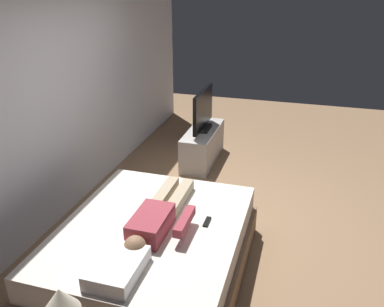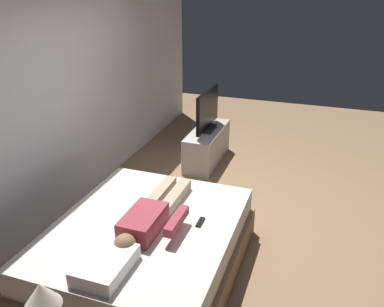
% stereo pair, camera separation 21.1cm
% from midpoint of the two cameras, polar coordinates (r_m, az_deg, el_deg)
% --- Properties ---
extents(ground_plane, '(10.00, 10.00, 0.00)m').
position_cam_midpoint_polar(ground_plane, '(4.56, 5.95, -10.20)').
color(ground_plane, '#8C6B4C').
extents(back_wall, '(6.40, 0.10, 2.80)m').
position_cam_midpoint_polar(back_wall, '(5.03, -13.92, 10.09)').
color(back_wall, silver).
rests_on(back_wall, ground).
extents(bed, '(1.96, 1.63, 0.54)m').
position_cam_midpoint_polar(bed, '(3.77, -4.93, -13.47)').
color(bed, brown).
rests_on(bed, ground).
extents(pillow, '(0.48, 0.34, 0.12)m').
position_cam_midpoint_polar(pillow, '(3.11, -10.25, -15.38)').
color(pillow, white).
rests_on(pillow, bed).
extents(person, '(1.26, 0.46, 0.18)m').
position_cam_midpoint_polar(person, '(3.57, -4.10, -8.85)').
color(person, '#993842').
rests_on(person, bed).
extents(remote, '(0.15, 0.04, 0.02)m').
position_cam_midpoint_polar(remote, '(3.61, 2.90, -9.75)').
color(remote, black).
rests_on(remote, bed).
extents(tv_stand, '(1.10, 0.40, 0.50)m').
position_cam_midpoint_polar(tv_stand, '(5.92, 3.17, 1.10)').
color(tv_stand, '#B7B2AD').
rests_on(tv_stand, ground).
extents(tv, '(0.88, 0.20, 0.59)m').
position_cam_midpoint_polar(tv, '(5.73, 3.29, 6.03)').
color(tv, black).
rests_on(tv, tv_stand).
extents(lamp, '(0.22, 0.22, 0.42)m').
position_cam_midpoint_polar(lamp, '(2.58, -18.34, -18.72)').
color(lamp, '#59595B').
rests_on(lamp, nightstand).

